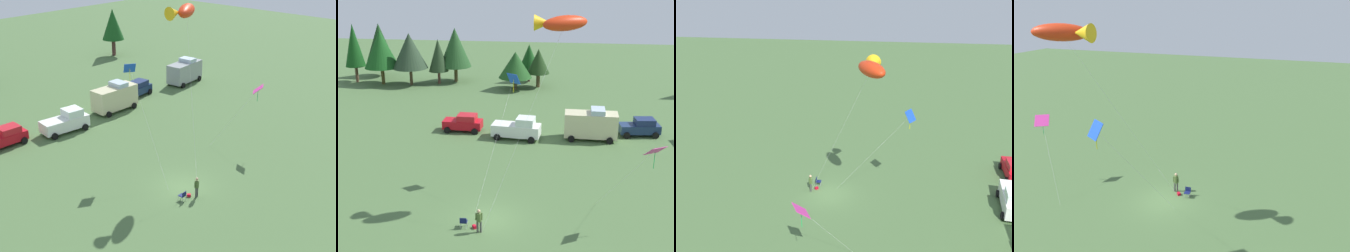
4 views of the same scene
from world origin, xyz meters
The scene contains 7 objects.
ground_plane centered at (0.00, 0.00, 0.00)m, with size 160.00×160.00×0.00m, color #48673A.
person_kite_flyer centered at (-0.41, -1.79, 1.02)m, with size 0.53×0.39×1.74m.
folding_chair centered at (-1.59, -1.36, 0.49)m, with size 0.49×0.49×0.82m.
backpack_on_grass centered at (-0.82, -1.33, 0.11)m, with size 0.32×0.22×0.22m, color red.
kite_large_fish centered at (4.48, 4.00, 13.46)m, with size 6.95×7.20×14.06m.
kite_diamond_rainbow centered at (11.00, 0.20, 5.69)m, with size 4.08×3.69×6.17m.
kite_diamond_blue centered at (0.90, 6.92, 8.45)m, with size 2.71×6.99×9.12m.
Camera 3 is at (31.35, 5.54, 20.17)m, focal length 42.00 mm.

